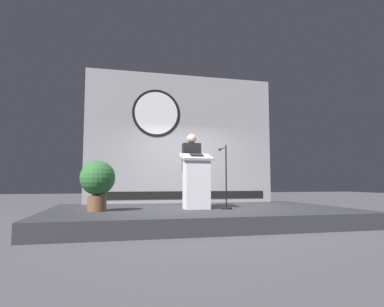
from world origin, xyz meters
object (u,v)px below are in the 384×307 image
speaker_person (191,169)px  microphone_stand (225,186)px  potted_plant (98,181)px  podium (196,182)px

speaker_person → microphone_stand: size_ratio=1.23×
speaker_person → microphone_stand: bearing=-43.2°
microphone_stand → speaker_person: bearing=136.8°
potted_plant → microphone_stand: bearing=0.3°
podium → speaker_person: bearing=89.1°
podium → speaker_person: speaker_person is taller
speaker_person → microphone_stand: (0.61, -0.57, -0.38)m
potted_plant → podium: bearing=3.0°
speaker_person → potted_plant: 2.13m
speaker_person → microphone_stand: 0.92m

